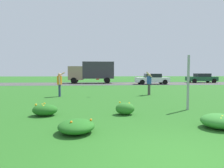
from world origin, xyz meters
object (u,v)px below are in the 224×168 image
sign_post_near_path (188,83)px  person_catcher_blue_shirt (149,82)px  person_thrower_orange_shirt (60,82)px  box_truck_tan (92,71)px  frisbee_red (98,79)px  car_dark_green_leftmost (202,78)px  car_white_center_left (152,79)px

sign_post_near_path → person_catcher_blue_shirt: size_ratio=1.41×
sign_post_near_path → person_catcher_blue_shirt: sign_post_near_path is taller
person_thrower_orange_shirt → person_catcher_blue_shirt: person_catcher_blue_shirt is taller
person_catcher_blue_shirt → box_truck_tan: box_truck_tan is taller
frisbee_red → car_dark_green_leftmost: (16.20, 16.49, -0.44)m
person_thrower_orange_shirt → car_dark_green_leftmost: (18.81, 16.45, -0.24)m
car_white_center_left → box_truck_tan: box_truck_tan is taller
sign_post_near_path → car_dark_green_leftmost: 24.89m
car_dark_green_leftmost → sign_post_near_path: bearing=-119.2°
car_white_center_left → box_truck_tan: (-8.29, 3.28, 1.06)m
person_thrower_orange_shirt → car_white_center_left: size_ratio=0.38×
sign_post_near_path → frisbee_red: bearing=127.8°
person_catcher_blue_shirt → frisbee_red: person_catcher_blue_shirt is taller
person_thrower_orange_shirt → box_truck_tan: box_truck_tan is taller
car_dark_green_leftmost → box_truck_tan: box_truck_tan is taller
sign_post_near_path → car_white_center_left: size_ratio=0.54×
car_dark_green_leftmost → frisbee_red: bearing=-134.5°
car_dark_green_leftmost → person_thrower_orange_shirt: bearing=-138.8°
car_dark_green_leftmost → car_white_center_left: 9.37m
frisbee_red → car_white_center_left: car_white_center_left is taller
box_truck_tan → person_catcher_blue_shirt: bearing=-73.7°
person_thrower_orange_shirt → frisbee_red: (2.61, -0.04, 0.20)m
person_thrower_orange_shirt → car_dark_green_leftmost: size_ratio=0.38×
person_thrower_orange_shirt → car_white_center_left: (10.03, 13.17, -0.24)m
person_thrower_orange_shirt → car_dark_green_leftmost: person_thrower_orange_shirt is taller
frisbee_red → box_truck_tan: size_ratio=0.04×
sign_post_near_path → person_thrower_orange_shirt: (-6.68, 5.28, -0.24)m
sign_post_near_path → box_truck_tan: 22.29m
sign_post_near_path → car_white_center_left: (3.35, 18.44, -0.48)m
frisbee_red → car_dark_green_leftmost: size_ratio=0.05×
car_white_center_left → box_truck_tan: size_ratio=0.67×
person_thrower_orange_shirt → car_white_center_left: bearing=52.7°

